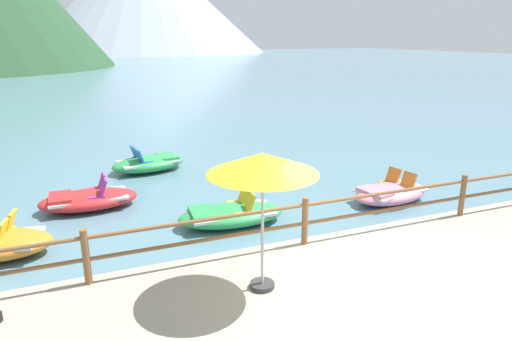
{
  "coord_description": "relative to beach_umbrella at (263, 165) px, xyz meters",
  "views": [
    {
      "loc": [
        -3.89,
        -5.6,
        4.29
      ],
      "look_at": [
        0.37,
        5.0,
        0.9
      ],
      "focal_mm": 31.86,
      "sensor_mm": 36.0,
      "label": 1
    }
  ],
  "objects": [
    {
      "name": "pedal_boat_5",
      "position": [
        5.16,
        3.39,
        -2.2
      ],
      "size": [
        2.5,
        1.7,
        0.81
      ],
      "color": "pink",
      "rests_on": "ground"
    },
    {
      "name": "pedal_boat_1",
      "position": [
        -0.42,
        8.73,
        -2.18
      ],
      "size": [
        2.57,
        1.69,
        0.84
      ],
      "color": "green",
      "rests_on": "ground"
    },
    {
      "name": "pedal_boat_2",
      "position": [
        0.66,
        3.51,
        -2.2
      ],
      "size": [
        2.61,
        1.4,
        0.81
      ],
      "color": "green",
      "rests_on": "ground"
    },
    {
      "name": "pedal_boat_0",
      "position": [
        -2.43,
        5.84,
        -2.19
      ],
      "size": [
        2.45,
        1.29,
        0.83
      ],
      "color": "red",
      "rests_on": "ground"
    },
    {
      "name": "ground_plane",
      "position": [
        1.38,
        39.62,
        -2.45
      ],
      "size": [
        200.0,
        200.0,
        0.0
      ],
      "primitive_type": "plane",
      "color": "slate"
    },
    {
      "name": "dock_railing",
      "position": [
        1.38,
        1.17,
        -1.47
      ],
      "size": [
        23.92,
        0.12,
        0.95
      ],
      "color": "brown",
      "rests_on": "promenade_dock"
    },
    {
      "name": "beach_umbrella",
      "position": [
        0.0,
        0.0,
        0.0
      ],
      "size": [
        1.7,
        1.7,
        2.24
      ],
      "color": "#B2B2B7",
      "rests_on": "promenade_dock"
    }
  ]
}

